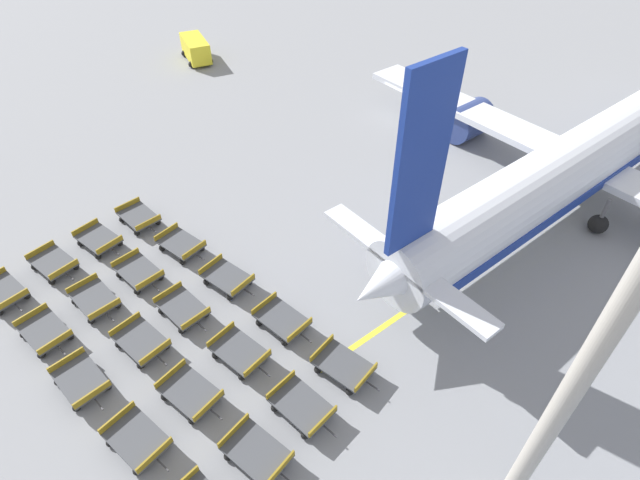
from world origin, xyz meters
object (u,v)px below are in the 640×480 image
Objects in this scene: baggage_dolly_row_mid_a_col_b at (95,299)px; baggage_dolly_row_mid_b_col_d at (239,352)px; baggage_dolly_row_far_col_b at (181,244)px; baggage_dolly_row_far_col_d at (282,320)px; baggage_dolly_row_mid_a_col_e at (257,453)px; baggage_dolly_row_mid_b_col_c at (183,308)px; baggage_dolly_row_mid_a_col_a at (53,263)px; baggage_dolly_row_near_col_a at (3,292)px; baggage_dolly_row_near_col_c at (81,380)px; service_van at (196,49)px; baggage_dolly_row_mid_b_col_b at (139,272)px; airplane at (597,151)px; baggage_dolly_row_near_col_b at (45,332)px; baggage_dolly_row_mid_b_col_a at (99,239)px; baggage_dolly_row_mid_b_col_e at (301,406)px; baggage_dolly_row_far_col_c at (227,278)px; baggage_dolly_row_mid_a_col_c at (141,341)px; baggage_dolly_row_far_col_a at (139,217)px; baggage_dolly_row_far_col_e at (343,366)px; baggage_dolly_row_near_col_d at (137,439)px; baggage_dolly_row_mid_a_col_d at (190,393)px.

baggage_dolly_row_mid_b_col_d is (7.18, 4.30, 0.00)m from baggage_dolly_row_mid_a_col_b.
baggage_dolly_row_far_col_d is at bearing 11.30° from baggage_dolly_row_far_col_b.
baggage_dolly_row_mid_b_col_c is (-8.48, 0.84, 0.00)m from baggage_dolly_row_mid_a_col_e.
baggage_dolly_row_mid_a_col_a is 12.35m from baggage_dolly_row_mid_b_col_d.
baggage_dolly_row_near_col_c is at bearing 11.90° from baggage_dolly_row_near_col_a.
baggage_dolly_row_mid_b_col_d is (10.51, 7.93, 0.00)m from baggage_dolly_row_near_col_a.
service_van is 32.74m from baggage_dolly_row_mid_b_col_c.
baggage_dolly_row_mid_a_col_b is 2.58m from baggage_dolly_row_mid_b_col_b.
service_van is (-35.01, -10.50, -1.96)m from airplane.
baggage_dolly_row_near_col_b and baggage_dolly_row_mid_b_col_a have the same top height.
airplane reaches higher than baggage_dolly_row_mid_a_col_e.
baggage_dolly_row_mid_b_col_a is at bearing -167.85° from baggage_dolly_row_mid_b_col_e.
baggage_dolly_row_far_col_c is at bearing 66.35° from baggage_dolly_row_mid_a_col_b.
baggage_dolly_row_mid_a_col_c is at bearing -168.57° from baggage_dolly_row_mid_a_col_e.
baggage_dolly_row_mid_b_col_c and baggage_dolly_row_far_col_a have the same top height.
baggage_dolly_row_mid_a_col_c is 1.00× the size of baggage_dolly_row_far_col_d.
baggage_dolly_row_mid_a_col_a and baggage_dolly_row_far_col_e have the same top height.
baggage_dolly_row_far_col_b is at bearing 104.10° from baggage_dolly_row_mid_b_col_b.
baggage_dolly_row_far_col_e is (10.62, 7.66, 0.00)m from baggage_dolly_row_mid_a_col_b.
baggage_dolly_row_mid_b_col_c is at bearing -149.62° from baggage_dolly_row_far_col_e.
baggage_dolly_row_near_col_b and baggage_dolly_row_mid_b_col_d have the same top height.
baggage_dolly_row_near_col_b and baggage_dolly_row_near_col_d have the same top height.
baggage_dolly_row_mid_a_col_d is 12.21m from baggage_dolly_row_mid_b_col_a.
baggage_dolly_row_mid_a_col_c is at bearing 156.46° from baggage_dolly_row_near_col_d.
service_van is 1.48× the size of baggage_dolly_row_near_col_b.
service_van is at bearing 153.37° from baggage_dolly_row_mid_a_col_d.
baggage_dolly_row_mid_b_col_b is at bearing -21.53° from baggage_dolly_row_far_col_a.
baggage_dolly_row_mid_a_col_a is 1.00× the size of baggage_dolly_row_mid_a_col_e.
baggage_dolly_row_far_col_a is (-4.50, 1.78, 0.00)m from baggage_dolly_row_mid_b_col_b.
baggage_dolly_row_mid_a_col_c and baggage_dolly_row_far_col_a have the same top height.
baggage_dolly_row_near_col_c is at bearing -122.97° from baggage_dolly_row_far_col_e.
baggage_dolly_row_mid_a_col_d is 4.86m from baggage_dolly_row_mid_b_col_c.
baggage_dolly_row_mid_b_col_d is (11.64, 2.62, 0.00)m from baggage_dolly_row_mid_b_col_a.
baggage_dolly_row_mid_b_col_a is at bearing 100.04° from baggage_dolly_row_mid_a_col_a.
baggage_dolly_row_far_col_b is (-8.42, 1.00, 0.00)m from baggage_dolly_row_mid_b_col_d.
service_van reaches higher than baggage_dolly_row_mid_a_col_b.
airplane is 12.18× the size of baggage_dolly_row_mid_b_col_a.
baggage_dolly_row_mid_b_col_e is (7.20, 4.12, 0.00)m from baggage_dolly_row_mid_a_col_c.
baggage_dolly_row_mid_a_col_b and baggage_dolly_row_far_col_c have the same top height.
baggage_dolly_row_near_col_a is 1.00× the size of baggage_dolly_row_mid_b_col_b.
baggage_dolly_row_near_col_b is 8.24m from baggage_dolly_row_mid_a_col_d.
baggage_dolly_row_mid_a_col_e is at bearing -12.30° from baggage_dolly_row_far_col_b.
baggage_dolly_row_mid_a_col_a and baggage_dolly_row_far_col_b have the same top height.
baggage_dolly_row_mid_a_col_c and baggage_dolly_row_mid_b_col_d have the same top height.
baggage_dolly_row_mid_b_col_b and baggage_dolly_row_far_col_a have the same top height.
baggage_dolly_row_mid_a_col_e is 5.29m from baggage_dolly_row_far_col_e.
baggage_dolly_row_far_col_a is (-1.05, 5.26, 0.00)m from baggage_dolly_row_mid_a_col_a.
airplane is 12.19× the size of baggage_dolly_row_near_col_b.
baggage_dolly_row_mid_a_col_d is 1.00× the size of baggage_dolly_row_far_col_c.
baggage_dolly_row_mid_a_col_d is 1.00× the size of baggage_dolly_row_far_col_d.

